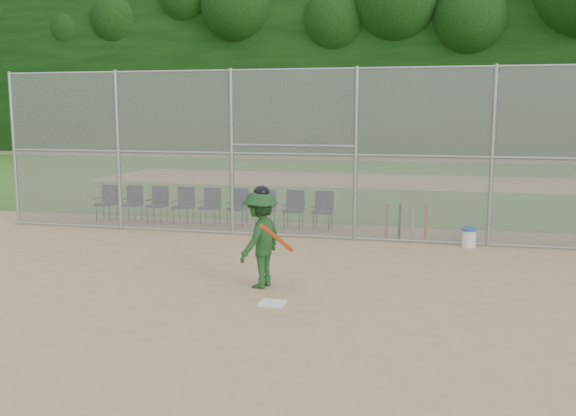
% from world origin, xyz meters
% --- Properties ---
extents(ground, '(100.00, 100.00, 0.00)m').
position_xyz_m(ground, '(0.00, 0.00, 0.00)').
color(ground, tan).
rests_on(ground, ground).
extents(grass_strip, '(100.00, 100.00, 0.00)m').
position_xyz_m(grass_strip, '(0.00, 18.00, 0.01)').
color(grass_strip, '#346A20').
rests_on(grass_strip, ground).
extents(dirt_patch_far, '(24.00, 24.00, 0.00)m').
position_xyz_m(dirt_patch_far, '(0.00, 18.00, 0.01)').
color(dirt_patch_far, tan).
rests_on(dirt_patch_far, ground).
extents(backstop_fence, '(16.09, 0.09, 4.00)m').
position_xyz_m(backstop_fence, '(0.00, 5.00, 2.07)').
color(backstop_fence, gray).
rests_on(backstop_fence, ground).
extents(treeline, '(81.00, 60.00, 11.00)m').
position_xyz_m(treeline, '(0.00, 20.00, 5.50)').
color(treeline, black).
rests_on(treeline, ground).
extents(home_plate, '(0.40, 0.40, 0.02)m').
position_xyz_m(home_plate, '(0.41, -0.28, 0.01)').
color(home_plate, white).
rests_on(home_plate, ground).
extents(batter_at_plate, '(1.05, 1.33, 1.76)m').
position_xyz_m(batter_at_plate, '(-0.04, 0.64, 0.85)').
color(batter_at_plate, '#1C471E').
rests_on(batter_at_plate, ground).
extents(water_cooler, '(0.33, 0.33, 0.41)m').
position_xyz_m(water_cooler, '(3.58, 4.87, 0.21)').
color(water_cooler, white).
rests_on(water_cooler, ground).
extents(spare_bats, '(0.96, 0.36, 0.84)m').
position_xyz_m(spare_bats, '(2.17, 5.32, 0.41)').
color(spare_bats, '#D84C14').
rests_on(spare_bats, ground).
extents(chair_0, '(0.54, 0.52, 0.96)m').
position_xyz_m(chair_0, '(-6.09, 6.23, 0.48)').
color(chair_0, '#0E1835').
rests_on(chair_0, ground).
extents(chair_1, '(0.54, 0.52, 0.96)m').
position_xyz_m(chair_1, '(-5.32, 6.23, 0.48)').
color(chair_1, '#0E1835').
rests_on(chair_1, ground).
extents(chair_2, '(0.54, 0.52, 0.96)m').
position_xyz_m(chair_2, '(-4.56, 6.23, 0.48)').
color(chair_2, '#0E1835').
rests_on(chair_2, ground).
extents(chair_3, '(0.54, 0.52, 0.96)m').
position_xyz_m(chair_3, '(-3.80, 6.23, 0.48)').
color(chair_3, '#0E1835').
rests_on(chair_3, ground).
extents(chair_4, '(0.54, 0.52, 0.96)m').
position_xyz_m(chair_4, '(-3.04, 6.23, 0.48)').
color(chair_4, '#0E1835').
rests_on(chair_4, ground).
extents(chair_5, '(0.54, 0.52, 0.96)m').
position_xyz_m(chair_5, '(-2.28, 6.23, 0.48)').
color(chair_5, '#0E1835').
rests_on(chair_5, ground).
extents(chair_6, '(0.54, 0.52, 0.96)m').
position_xyz_m(chair_6, '(-1.51, 6.23, 0.48)').
color(chair_6, '#0E1835').
rests_on(chair_6, ground).
extents(chair_7, '(0.54, 0.52, 0.96)m').
position_xyz_m(chair_7, '(-0.75, 6.23, 0.48)').
color(chair_7, '#0E1835').
rests_on(chair_7, ground).
extents(chair_8, '(0.54, 0.52, 0.96)m').
position_xyz_m(chair_8, '(0.01, 6.23, 0.48)').
color(chair_8, '#0E1835').
rests_on(chair_8, ground).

